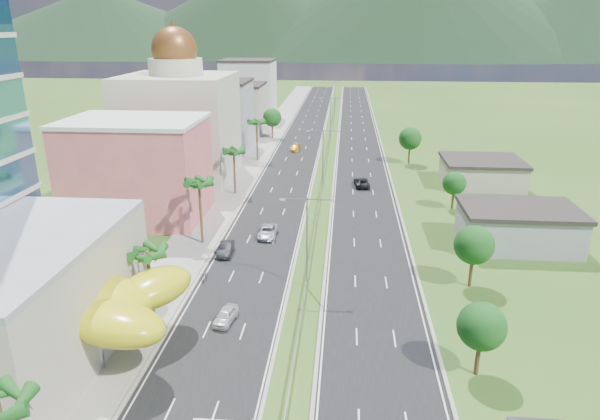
# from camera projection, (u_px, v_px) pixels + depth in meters

# --- Properties ---
(ground) EXTENTS (500.00, 500.00, 0.00)m
(ground) POSITION_uv_depth(u_px,v_px,m) (299.00, 334.00, 52.87)
(ground) COLOR #2D5119
(ground) RESTS_ON ground
(road_left) EXTENTS (11.00, 260.00, 0.04)m
(road_left) POSITION_uv_depth(u_px,v_px,m) (301.00, 142.00, 138.13)
(road_left) COLOR black
(road_left) RESTS_ON ground
(road_right) EXTENTS (11.00, 260.00, 0.04)m
(road_right) POSITION_uv_depth(u_px,v_px,m) (359.00, 144.00, 136.92)
(road_right) COLOR black
(road_right) RESTS_ON ground
(sidewalk_left) EXTENTS (7.00, 260.00, 0.12)m
(sidewalk_left) POSITION_uv_depth(u_px,v_px,m) (264.00, 142.00, 138.88)
(sidewalk_left) COLOR gray
(sidewalk_left) RESTS_ON ground
(median_guardrail) EXTENTS (0.10, 216.06, 0.76)m
(median_guardrail) POSITION_uv_depth(u_px,v_px,m) (327.00, 157.00, 120.38)
(median_guardrail) COLOR gray
(median_guardrail) RESTS_ON ground
(streetlight_median_b) EXTENTS (6.04, 0.25, 11.00)m
(streetlight_median_b) POSITION_uv_depth(u_px,v_px,m) (307.00, 234.00, 60.05)
(streetlight_median_b) COLOR gray
(streetlight_median_b) RESTS_ON ground
(streetlight_median_c) EXTENTS (6.04, 0.25, 11.00)m
(streetlight_median_c) POSITION_uv_depth(u_px,v_px,m) (323.00, 153.00, 97.68)
(streetlight_median_c) COLOR gray
(streetlight_median_c) RESTS_ON ground
(streetlight_median_d) EXTENTS (6.04, 0.25, 11.00)m
(streetlight_median_d) POSITION_uv_depth(u_px,v_px,m) (331.00, 114.00, 140.01)
(streetlight_median_d) COLOR gray
(streetlight_median_d) RESTS_ON ground
(streetlight_median_e) EXTENTS (6.04, 0.25, 11.00)m
(streetlight_median_e) POSITION_uv_depth(u_px,v_px,m) (335.00, 93.00, 182.34)
(streetlight_median_e) COLOR gray
(streetlight_median_e) RESTS_ON ground
(lime_canopy) EXTENTS (18.00, 15.00, 7.40)m
(lime_canopy) POSITION_uv_depth(u_px,v_px,m) (79.00, 301.00, 49.08)
(lime_canopy) COLOR gold
(lime_canopy) RESTS_ON ground
(pink_shophouse) EXTENTS (20.00, 15.00, 15.00)m
(pink_shophouse) POSITION_uv_depth(u_px,v_px,m) (137.00, 171.00, 82.76)
(pink_shophouse) COLOR #CE5464
(pink_shophouse) RESTS_ON ground
(domed_building) EXTENTS (20.00, 20.00, 28.70)m
(domed_building) POSITION_uv_depth(u_px,v_px,m) (180.00, 121.00, 103.12)
(domed_building) COLOR #BCB69C
(domed_building) RESTS_ON ground
(midrise_grey) EXTENTS (16.00, 15.00, 16.00)m
(midrise_grey) POSITION_uv_depth(u_px,v_px,m) (216.00, 117.00, 127.67)
(midrise_grey) COLOR gray
(midrise_grey) RESTS_ON ground
(midrise_beige) EXTENTS (16.00, 15.00, 13.00)m
(midrise_beige) POSITION_uv_depth(u_px,v_px,m) (235.00, 109.00, 148.85)
(midrise_beige) COLOR #B7AA97
(midrise_beige) RESTS_ON ground
(midrise_white) EXTENTS (16.00, 15.00, 18.00)m
(midrise_white) POSITION_uv_depth(u_px,v_px,m) (249.00, 91.00, 169.66)
(midrise_white) COLOR silver
(midrise_white) RESTS_ON ground
(shed_near) EXTENTS (15.00, 10.00, 5.00)m
(shed_near) POSITION_uv_depth(u_px,v_px,m) (518.00, 228.00, 73.30)
(shed_near) COLOR gray
(shed_near) RESTS_ON ground
(shed_far) EXTENTS (14.00, 12.00, 4.40)m
(shed_far) POSITION_uv_depth(u_px,v_px,m) (481.00, 173.00, 101.46)
(shed_far) COLOR #B7AA97
(shed_far) RESTS_ON ground
(palm_tree_b) EXTENTS (3.60, 3.60, 8.10)m
(palm_tree_b) POSITION_uv_depth(u_px,v_px,m) (147.00, 255.00, 53.68)
(palm_tree_b) COLOR #47301C
(palm_tree_b) RESTS_ON ground
(palm_tree_c) EXTENTS (3.60, 3.60, 9.60)m
(palm_tree_c) POSITION_uv_depth(u_px,v_px,m) (199.00, 185.00, 72.02)
(palm_tree_c) COLOR #47301C
(palm_tree_c) RESTS_ON ground
(palm_tree_d) EXTENTS (3.60, 3.60, 8.60)m
(palm_tree_d) POSITION_uv_depth(u_px,v_px,m) (234.00, 153.00, 93.97)
(palm_tree_d) COLOR #47301C
(palm_tree_d) RESTS_ON ground
(palm_tree_e) EXTENTS (3.60, 3.60, 9.40)m
(palm_tree_e) POSITION_uv_depth(u_px,v_px,m) (257.00, 124.00, 117.23)
(palm_tree_e) COLOR #47301C
(palm_tree_e) RESTS_ON ground
(leafy_tree_lfar) EXTENTS (4.90, 4.90, 8.05)m
(leafy_tree_lfar) POSITION_uv_depth(u_px,v_px,m) (272.00, 117.00, 141.64)
(leafy_tree_lfar) COLOR #47301C
(leafy_tree_lfar) RESTS_ON ground
(leafy_tree_ra) EXTENTS (4.20, 4.20, 6.90)m
(leafy_tree_ra) POSITION_uv_depth(u_px,v_px,m) (482.00, 326.00, 45.30)
(leafy_tree_ra) COLOR #47301C
(leafy_tree_ra) RESTS_ON ground
(leafy_tree_rb) EXTENTS (4.55, 4.55, 7.47)m
(leafy_tree_rb) POSITION_uv_depth(u_px,v_px,m) (474.00, 245.00, 60.92)
(leafy_tree_rb) COLOR #47301C
(leafy_tree_rb) RESTS_ON ground
(leafy_tree_rc) EXTENTS (3.85, 3.85, 6.33)m
(leafy_tree_rc) POSITION_uv_depth(u_px,v_px,m) (454.00, 183.00, 87.28)
(leafy_tree_rc) COLOR #47301C
(leafy_tree_rc) RESTS_ON ground
(leafy_tree_rd) EXTENTS (4.90, 4.90, 8.05)m
(leafy_tree_rd) POSITION_uv_depth(u_px,v_px,m) (410.00, 139.00, 115.42)
(leafy_tree_rd) COLOR #47301C
(leafy_tree_rd) RESTS_ON ground
(mountain_ridge) EXTENTS (860.00, 140.00, 90.00)m
(mountain_ridge) POSITION_uv_depth(u_px,v_px,m) (411.00, 59.00, 471.31)
(mountain_ridge) COLOR black
(mountain_ridge) RESTS_ON ground
(car_white_near_left) EXTENTS (2.32, 4.36, 1.41)m
(car_white_near_left) POSITION_uv_depth(u_px,v_px,m) (226.00, 316.00, 54.80)
(car_white_near_left) COLOR silver
(car_white_near_left) RESTS_ON road_left
(car_dark_left) EXTENTS (1.86, 4.76, 1.54)m
(car_dark_left) POSITION_uv_depth(u_px,v_px,m) (226.00, 249.00, 70.95)
(car_dark_left) COLOR black
(car_dark_left) RESTS_ON road_left
(car_silver_mid_left) EXTENTS (2.53, 5.40, 1.49)m
(car_silver_mid_left) POSITION_uv_depth(u_px,v_px,m) (268.00, 232.00, 76.80)
(car_silver_mid_left) COLOR #B2B5BA
(car_silver_mid_left) RESTS_ON road_left
(car_yellow_far_left) EXTENTS (2.20, 4.93, 1.40)m
(car_yellow_far_left) POSITION_uv_depth(u_px,v_px,m) (295.00, 148.00, 129.09)
(car_yellow_far_left) COLOR gold
(car_yellow_far_left) RESTS_ON road_left
(car_dark_far_right) EXTENTS (3.13, 5.89, 1.58)m
(car_dark_far_right) POSITION_uv_depth(u_px,v_px,m) (362.00, 182.00, 100.57)
(car_dark_far_right) COLOR black
(car_dark_far_right) RESTS_ON road_right
(motorcycle) EXTENTS (0.77, 2.11, 1.32)m
(motorcycle) POSITION_uv_depth(u_px,v_px,m) (204.00, 275.00, 63.70)
(motorcycle) COLOR black
(motorcycle) RESTS_ON road_left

